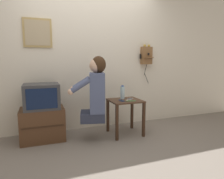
% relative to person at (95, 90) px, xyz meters
% --- Properties ---
extents(ground_plane, '(14.00, 14.00, 0.00)m').
position_rel_person_xyz_m(ground_plane, '(0.07, -0.48, -0.78)').
color(ground_plane, slate).
extents(wall_back, '(6.80, 0.05, 2.55)m').
position_rel_person_xyz_m(wall_back, '(0.07, 0.63, 0.49)').
color(wall_back, silver).
rests_on(wall_back, ground_plane).
extents(side_table, '(0.51, 0.48, 0.58)m').
position_rel_person_xyz_m(side_table, '(0.53, 0.07, -0.33)').
color(side_table, '#422819').
rests_on(side_table, ground_plane).
extents(person, '(0.61, 0.48, 0.98)m').
position_rel_person_xyz_m(person, '(0.00, 0.00, 0.00)').
color(person, '#2D3347').
rests_on(person, ground_plane).
extents(tv_stand, '(0.64, 0.47, 0.50)m').
position_rel_person_xyz_m(tv_stand, '(-0.77, 0.28, -0.53)').
color(tv_stand, '#51331E').
rests_on(tv_stand, ground_plane).
extents(television, '(0.51, 0.44, 0.38)m').
position_rel_person_xyz_m(television, '(-0.77, 0.26, -0.09)').
color(television, '#38383A').
rests_on(television, tv_stand).
extents(wall_phone_antique, '(0.25, 0.19, 0.75)m').
position_rel_person_xyz_m(wall_phone_antique, '(1.17, 0.54, 0.54)').
color(wall_phone_antique, brown).
extents(framed_picture, '(0.44, 0.03, 0.45)m').
position_rel_person_xyz_m(framed_picture, '(-0.78, 0.59, 0.87)').
color(framed_picture, tan).
extents(cell_phone_held, '(0.06, 0.13, 0.01)m').
position_rel_person_xyz_m(cell_phone_held, '(0.44, 0.01, -0.20)').
color(cell_phone_held, navy).
rests_on(cell_phone_held, side_table).
extents(cell_phone_spare, '(0.13, 0.13, 0.01)m').
position_rel_person_xyz_m(cell_phone_spare, '(0.63, 0.09, -0.20)').
color(cell_phone_spare, silver).
rests_on(cell_phone_spare, side_table).
extents(water_bottle, '(0.07, 0.07, 0.23)m').
position_rel_person_xyz_m(water_bottle, '(0.52, 0.18, -0.09)').
color(water_bottle, silver).
rests_on(water_bottle, side_table).
extents(toothbrush, '(0.16, 0.04, 0.02)m').
position_rel_person_xyz_m(toothbrush, '(0.55, -0.06, -0.19)').
color(toothbrush, '#4CBF66').
rests_on(toothbrush, side_table).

